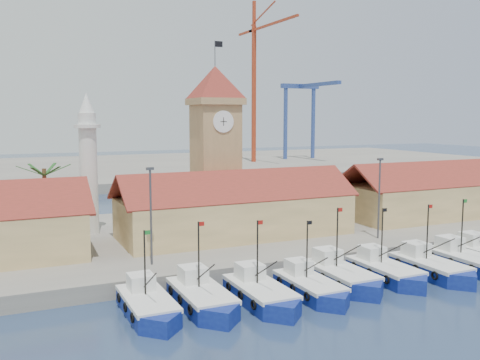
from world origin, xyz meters
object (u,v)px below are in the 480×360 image
boat_0 (148,307)px  clock_tower (215,142)px  minaret (88,163)px

boat_0 → clock_tower: clock_tower is taller
boat_0 → minaret: (-0.37, 24.70, 9.02)m
boat_0 → clock_tower: 29.25m
minaret → boat_0: bearing=-89.2°
boat_0 → minaret: 26.29m
boat_0 → clock_tower: bearing=57.2°
clock_tower → minaret: (-15.00, 2.00, -2.23)m
clock_tower → boat_0: bearing=-122.8°
clock_tower → minaret: size_ratio=1.39×
boat_0 → minaret: bearing=90.8°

